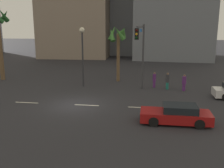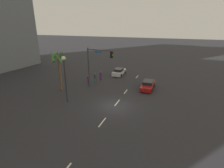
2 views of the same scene
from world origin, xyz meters
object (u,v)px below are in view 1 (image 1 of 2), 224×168
Objects in this scene: pedestrian_1 at (167,81)px; building_3 at (134,11)px; car_2 at (176,114)px; palm_tree_0 at (118,39)px; traffic_signal at (141,47)px; pedestrian_2 at (154,79)px; streetlamp at (82,46)px; pedestrian_0 at (184,82)px.

building_3 is at bearing 98.98° from pedestrian_1.
car_2 is 0.71× the size of palm_tree_0.
pedestrian_2 is at bearing 58.05° from traffic_signal.
building_3 is (-4.37, 35.25, 8.95)m from pedestrian_2.
streetlamp is at bearing 132.64° from car_2.
pedestrian_1 is (8.83, -0.03, -3.45)m from streetlamp.
pedestrian_0 is at bearing 15.19° from traffic_signal.
building_3 reaches higher than pedestrian_2.
pedestrian_1 is 37.42m from building_3.
palm_tree_0 is (-4.23, 2.65, 4.06)m from pedestrian_2.
pedestrian_2 is (1.40, 2.25, -3.53)m from traffic_signal.
streetlamp is at bearing 177.52° from pedestrian_0.
car_2 is at bearing -100.41° from pedestrian_0.
pedestrian_2 is (-1.24, 10.14, 0.25)m from car_2.
pedestrian_1 reaches higher than car_2.
car_2 is 13.48m from streetlamp.
pedestrian_0 is at bearing -27.54° from palm_tree_0.
traffic_signal is 1.05× the size of streetlamp.
streetlamp is 9.49m from pedestrian_1.
car_2 is 9.15m from traffic_signal.
pedestrian_2 is (-1.31, 0.65, -0.05)m from pedestrian_1.
car_2 is 46.65m from building_3.
pedestrian_2 is (-2.91, 1.08, -0.01)m from pedestrian_0.
building_3 reaches higher than car_2.
traffic_signal is 1.00× the size of palm_tree_0.
car_2 is at bearing -71.52° from traffic_signal.
palm_tree_0 reaches higher than streetlamp.
palm_tree_0 reaches higher than car_2.
pedestrian_1 is at bearing 89.59° from car_2.
pedestrian_0 reaches higher than pedestrian_2.
car_2 is 0.71× the size of traffic_signal.
streetlamp is at bearing -135.18° from palm_tree_0.
streetlamp is 3.82× the size of pedestrian_2.
car_2 is at bearing -90.41° from pedestrian_1.
pedestrian_1 reaches higher than pedestrian_0.
traffic_signal is 38.00m from building_3.
building_3 is at bearing 94.53° from traffic_signal.
pedestrian_2 is at bearing -78.15° from building_3.
palm_tree_0 is (-5.54, 3.30, 4.01)m from pedestrian_1.
building_3 is (3.16, 35.87, 5.45)m from streetlamp.
pedestrian_0 is 0.08× the size of building_3.
building_3 is at bearing 101.32° from pedestrian_0.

